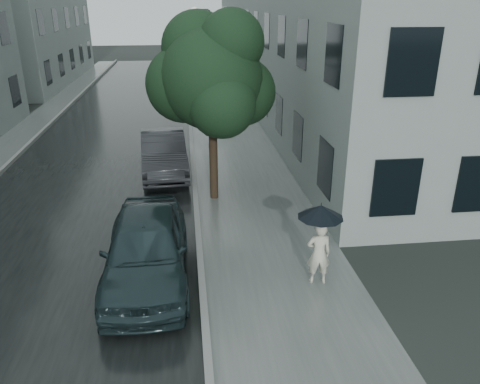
{
  "coord_description": "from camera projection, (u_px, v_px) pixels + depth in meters",
  "views": [
    {
      "loc": [
        -1.77,
        -8.68,
        5.91
      ],
      "look_at": [
        -0.46,
        2.38,
        1.3
      ],
      "focal_mm": 35.0,
      "sensor_mm": 36.0,
      "label": 1
    }
  ],
  "objects": [
    {
      "name": "building_near",
      "position": [
        307.0,
        25.0,
        27.18
      ],
      "size": [
        7.02,
        36.0,
        9.0
      ],
      "color": "gray",
      "rests_on": "ground"
    },
    {
      "name": "asphalt_road",
      "position": [
        112.0,
        142.0,
        20.87
      ],
      "size": [
        6.85,
        60.0,
        0.0
      ],
      "primitive_type": "cube",
      "color": "black",
      "rests_on": "ground"
    },
    {
      "name": "sidewalk_far",
      "position": [
        9.0,
        145.0,
        20.39
      ],
      "size": [
        1.7,
        60.0,
        0.01
      ],
      "primitive_type": "cube",
      "color": "#4C5451",
      "rests_on": "ground"
    },
    {
      "name": "street_tree",
      "position": [
        211.0,
        76.0,
        13.69
      ],
      "size": [
        3.92,
        3.56,
        5.72
      ],
      "color": "#332619",
      "rests_on": "ground"
    },
    {
      "name": "building_far_b",
      "position": [
        20.0,
        27.0,
        34.92
      ],
      "size": [
        7.02,
        18.0,
        8.0
      ],
      "color": "gray",
      "rests_on": "ground"
    },
    {
      "name": "sidewalk",
      "position": [
        231.0,
        138.0,
        21.45
      ],
      "size": [
        3.5,
        60.0,
        0.01
      ],
      "primitive_type": "cube",
      "color": "slate",
      "rests_on": "ground"
    },
    {
      "name": "kerb_near",
      "position": [
        191.0,
        138.0,
        21.23
      ],
      "size": [
        0.15,
        60.0,
        0.15
      ],
      "primitive_type": "cube",
      "color": "slate",
      "rests_on": "ground"
    },
    {
      "name": "car_near",
      "position": [
        146.0,
        248.0,
        10.4
      ],
      "size": [
        1.86,
        4.56,
        1.55
      ],
      "primitive_type": "imported",
      "rotation": [
        0.0,
        0.0,
        0.01
      ],
      "color": "#1C2C2F",
      "rests_on": "ground"
    },
    {
      "name": "kerb_far",
      "position": [
        30.0,
        143.0,
        20.46
      ],
      "size": [
        0.15,
        60.0,
        0.15
      ],
      "primitive_type": "cube",
      "color": "slate",
      "rests_on": "ground"
    },
    {
      "name": "ground",
      "position": [
        273.0,
        285.0,
        10.41
      ],
      "size": [
        120.0,
        120.0,
        0.0
      ],
      "primitive_type": "plane",
      "color": "black",
      "rests_on": "ground"
    },
    {
      "name": "lamp_post",
      "position": [
        207.0,
        71.0,
        18.86
      ],
      "size": [
        0.85,
        0.33,
        5.63
      ],
      "rotation": [
        0.0,
        0.0,
        -0.05
      ],
      "color": "black",
      "rests_on": "ground"
    },
    {
      "name": "pedestrian",
      "position": [
        319.0,
        253.0,
        10.26
      ],
      "size": [
        0.56,
        0.39,
        1.46
      ],
      "primitive_type": "imported",
      "rotation": [
        0.0,
        0.0,
        3.06
      ],
      "color": "beige",
      "rests_on": "sidewalk"
    },
    {
      "name": "umbrella",
      "position": [
        321.0,
        211.0,
        9.89
      ],
      "size": [
        1.3,
        1.3,
        1.0
      ],
      "rotation": [
        0.0,
        0.0,
        0.39
      ],
      "color": "black",
      "rests_on": "ground"
    },
    {
      "name": "car_far",
      "position": [
        164.0,
        153.0,
        16.96
      ],
      "size": [
        1.85,
        4.52,
        1.46
      ],
      "primitive_type": "imported",
      "rotation": [
        0.0,
        0.0,
        0.07
      ],
      "color": "#25282B",
      "rests_on": "ground"
    }
  ]
}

